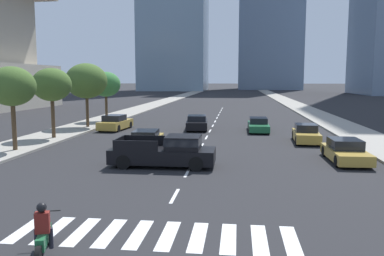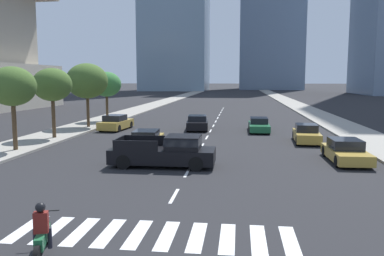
{
  "view_description": "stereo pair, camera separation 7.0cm",
  "coord_description": "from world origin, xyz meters",
  "px_view_note": "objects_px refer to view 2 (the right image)",
  "views": [
    {
      "loc": [
        2.47,
        -5.66,
        4.66
      ],
      "look_at": [
        0.0,
        15.49,
        2.0
      ],
      "focal_mm": 36.88,
      "sensor_mm": 36.0,
      "label": 1
    },
    {
      "loc": [
        2.54,
        -5.65,
        4.66
      ],
      "look_at": [
        0.0,
        15.49,
        2.0
      ],
      "focal_mm": 36.88,
      "sensor_mm": 36.0,
      "label": 2
    }
  ],
  "objects_px": {
    "pickup_truck": "(168,151)",
    "sedan_gold_4": "(116,123)",
    "street_tree_fourth": "(106,84)",
    "street_tree_nearest": "(12,87)",
    "sedan_black_2": "(197,123)",
    "sedan_green_1": "(259,125)",
    "sedan_gold_3": "(346,151)",
    "sedan_gold_0": "(306,134)",
    "street_tree_third": "(87,81)",
    "street_tree_second": "(52,85)",
    "motorcycle_lead": "(42,235)",
    "sedan_gold_5": "(147,140)"
  },
  "relations": [
    {
      "from": "sedan_gold_4",
      "to": "sedan_green_1",
      "type": "bearing_deg",
      "value": -82.74
    },
    {
      "from": "pickup_truck",
      "to": "sedan_gold_3",
      "type": "xyz_separation_m",
      "value": [
        9.77,
        2.39,
        -0.23
      ]
    },
    {
      "from": "sedan_gold_5",
      "to": "street_tree_nearest",
      "type": "distance_m",
      "value": 9.12
    },
    {
      "from": "motorcycle_lead",
      "to": "sedan_gold_5",
      "type": "distance_m",
      "value": 16.49
    },
    {
      "from": "sedan_black_2",
      "to": "street_tree_nearest",
      "type": "relative_size",
      "value": 0.9
    },
    {
      "from": "pickup_truck",
      "to": "sedan_gold_0",
      "type": "xyz_separation_m",
      "value": [
        8.7,
        9.15,
        -0.2
      ]
    },
    {
      "from": "sedan_gold_5",
      "to": "street_tree_second",
      "type": "height_order",
      "value": "street_tree_second"
    },
    {
      "from": "pickup_truck",
      "to": "sedan_gold_4",
      "type": "distance_m",
      "value": 16.3
    },
    {
      "from": "sedan_gold_0",
      "to": "street_tree_second",
      "type": "height_order",
      "value": "street_tree_second"
    },
    {
      "from": "sedan_gold_0",
      "to": "street_tree_nearest",
      "type": "height_order",
      "value": "street_tree_nearest"
    },
    {
      "from": "pickup_truck",
      "to": "sedan_gold_3",
      "type": "distance_m",
      "value": 10.06
    },
    {
      "from": "street_tree_nearest",
      "to": "sedan_black_2",
      "type": "bearing_deg",
      "value": 50.45
    },
    {
      "from": "pickup_truck",
      "to": "sedan_gold_4",
      "type": "height_order",
      "value": "pickup_truck"
    },
    {
      "from": "sedan_gold_0",
      "to": "street_tree_third",
      "type": "height_order",
      "value": "street_tree_third"
    },
    {
      "from": "street_tree_nearest",
      "to": "street_tree_second",
      "type": "distance_m",
      "value": 5.36
    },
    {
      "from": "sedan_green_1",
      "to": "street_tree_second",
      "type": "xyz_separation_m",
      "value": [
        -15.98,
        -6.59,
        3.63
      ]
    },
    {
      "from": "sedan_black_2",
      "to": "sedan_gold_3",
      "type": "distance_m",
      "value": 16.45
    },
    {
      "from": "sedan_gold_4",
      "to": "sedan_gold_0",
      "type": "bearing_deg",
      "value": -102.98
    },
    {
      "from": "sedan_black_2",
      "to": "sedan_green_1",
      "type": "bearing_deg",
      "value": -101.09
    },
    {
      "from": "sedan_black_2",
      "to": "street_tree_second",
      "type": "xyz_separation_m",
      "value": [
        -10.4,
        -7.24,
        3.58
      ]
    },
    {
      "from": "pickup_truck",
      "to": "street_tree_fourth",
      "type": "xyz_separation_m",
      "value": [
        -10.46,
        20.78,
        3.26
      ]
    },
    {
      "from": "motorcycle_lead",
      "to": "pickup_truck",
      "type": "distance_m",
      "value": 11.09
    },
    {
      "from": "sedan_gold_5",
      "to": "sedan_black_2",
      "type": "bearing_deg",
      "value": -16.87
    },
    {
      "from": "sedan_gold_3",
      "to": "street_tree_fourth",
      "type": "height_order",
      "value": "street_tree_fourth"
    },
    {
      "from": "sedan_green_1",
      "to": "motorcycle_lead",
      "type": "bearing_deg",
      "value": -14.97
    },
    {
      "from": "sedan_gold_0",
      "to": "street_tree_second",
      "type": "distance_m",
      "value": 19.52
    },
    {
      "from": "sedan_green_1",
      "to": "street_tree_second",
      "type": "height_order",
      "value": "street_tree_second"
    },
    {
      "from": "sedan_black_2",
      "to": "sedan_gold_4",
      "type": "bearing_deg",
      "value": 93.96
    },
    {
      "from": "sedan_green_1",
      "to": "street_tree_second",
      "type": "bearing_deg",
      "value": -67.72
    },
    {
      "from": "sedan_black_2",
      "to": "street_tree_second",
      "type": "relative_size",
      "value": 0.9
    },
    {
      "from": "sedan_gold_0",
      "to": "sedan_gold_3",
      "type": "xyz_separation_m",
      "value": [
        1.06,
        -6.76,
        -0.03
      ]
    },
    {
      "from": "street_tree_nearest",
      "to": "street_tree_fourth",
      "type": "xyz_separation_m",
      "value": [
        0.0,
        17.8,
        -0.1
      ]
    },
    {
      "from": "sedan_gold_5",
      "to": "street_tree_fourth",
      "type": "xyz_separation_m",
      "value": [
        -8.0,
        15.33,
        3.5
      ]
    },
    {
      "from": "motorcycle_lead",
      "to": "sedan_green_1",
      "type": "xyz_separation_m",
      "value": [
        6.87,
        25.94,
        -0.02
      ]
    },
    {
      "from": "pickup_truck",
      "to": "sedan_green_1",
      "type": "bearing_deg",
      "value": 69.72
    },
    {
      "from": "motorcycle_lead",
      "to": "street_tree_nearest",
      "type": "height_order",
      "value": "street_tree_nearest"
    },
    {
      "from": "sedan_green_1",
      "to": "street_tree_second",
      "type": "distance_m",
      "value": 17.66
    },
    {
      "from": "street_tree_fourth",
      "to": "motorcycle_lead",
      "type": "bearing_deg",
      "value": -74.01
    },
    {
      "from": "sedan_black_2",
      "to": "sedan_gold_3",
      "type": "height_order",
      "value": "sedan_black_2"
    },
    {
      "from": "sedan_green_1",
      "to": "sedan_black_2",
      "type": "bearing_deg",
      "value": -96.73
    },
    {
      "from": "street_tree_nearest",
      "to": "sedan_gold_4",
      "type": "bearing_deg",
      "value": 75.53
    },
    {
      "from": "pickup_truck",
      "to": "sedan_black_2",
      "type": "bearing_deg",
      "value": 90.2
    },
    {
      "from": "street_tree_nearest",
      "to": "street_tree_fourth",
      "type": "height_order",
      "value": "street_tree_nearest"
    },
    {
      "from": "motorcycle_lead",
      "to": "sedan_gold_3",
      "type": "bearing_deg",
      "value": -57.73
    },
    {
      "from": "pickup_truck",
      "to": "sedan_green_1",
      "type": "distance_m",
      "value": 15.93
    },
    {
      "from": "pickup_truck",
      "to": "street_tree_fourth",
      "type": "distance_m",
      "value": 23.49
    },
    {
      "from": "pickup_truck",
      "to": "street_tree_third",
      "type": "distance_m",
      "value": 18.92
    },
    {
      "from": "pickup_truck",
      "to": "street_tree_second",
      "type": "height_order",
      "value": "street_tree_second"
    },
    {
      "from": "sedan_gold_3",
      "to": "street_tree_nearest",
      "type": "distance_m",
      "value": 20.56
    },
    {
      "from": "sedan_gold_0",
      "to": "sedan_gold_5",
      "type": "height_order",
      "value": "sedan_gold_0"
    }
  ]
}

